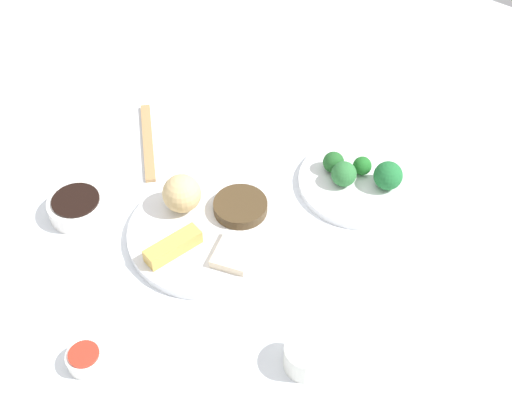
# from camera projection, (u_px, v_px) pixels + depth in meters

# --- Properties ---
(tabletop) EXTENTS (2.20, 2.20, 0.02)m
(tabletop) POSITION_uv_depth(u_px,v_px,m) (209.00, 239.00, 1.18)
(tabletop) COLOR white
(tabletop) RESTS_ON ground
(main_plate) EXTENTS (0.29, 0.29, 0.02)m
(main_plate) POSITION_uv_depth(u_px,v_px,m) (208.00, 233.00, 1.17)
(main_plate) COLOR white
(main_plate) RESTS_ON tabletop
(rice_scoop) EXTENTS (0.07, 0.07, 0.07)m
(rice_scoop) POSITION_uv_depth(u_px,v_px,m) (182.00, 193.00, 1.17)
(rice_scoop) COLOR tan
(rice_scoop) RESTS_ON main_plate
(spring_roll) EXTENTS (0.05, 0.11, 0.03)m
(spring_roll) POSITION_uv_depth(u_px,v_px,m) (173.00, 246.00, 1.12)
(spring_roll) COLOR gold
(spring_roll) RESTS_ON main_plate
(crab_rangoon_wonton) EXTENTS (0.08, 0.09, 0.02)m
(crab_rangoon_wonton) POSITION_uv_depth(u_px,v_px,m) (234.00, 252.00, 1.12)
(crab_rangoon_wonton) COLOR beige
(crab_rangoon_wonton) RESTS_ON main_plate
(stir_fry_heap) EXTENTS (0.10, 0.10, 0.02)m
(stir_fry_heap) POSITION_uv_depth(u_px,v_px,m) (240.00, 207.00, 1.19)
(stir_fry_heap) COLOR #44331D
(stir_fry_heap) RESTS_ON main_plate
(broccoli_plate) EXTENTS (0.24, 0.24, 0.01)m
(broccoli_plate) POSITION_uv_depth(u_px,v_px,m) (359.00, 182.00, 1.26)
(broccoli_plate) COLOR white
(broccoli_plate) RESTS_ON tabletop
(broccoli_floret_0) EXTENTS (0.04, 0.04, 0.04)m
(broccoli_floret_0) POSITION_uv_depth(u_px,v_px,m) (362.00, 166.00, 1.25)
(broccoli_floret_0) COLOR #1E6823
(broccoli_floret_0) RESTS_ON broccoli_plate
(broccoli_floret_1) EXTENTS (0.06, 0.06, 0.06)m
(broccoli_floret_1) POSITION_uv_depth(u_px,v_px,m) (388.00, 176.00, 1.22)
(broccoli_floret_1) COLOR #1F6B32
(broccoli_floret_1) RESTS_ON broccoli_plate
(broccoli_floret_2) EXTENTS (0.05, 0.05, 0.05)m
(broccoli_floret_2) POSITION_uv_depth(u_px,v_px,m) (344.00, 174.00, 1.23)
(broccoli_floret_2) COLOR #2E7337
(broccoli_floret_2) RESTS_ON broccoli_plate
(broccoli_floret_3) EXTENTS (0.04, 0.04, 0.04)m
(broccoli_floret_3) POSITION_uv_depth(u_px,v_px,m) (334.00, 162.00, 1.25)
(broccoli_floret_3) COLOR #225D26
(broccoli_floret_3) RESTS_ON broccoli_plate
(soy_sauce_bowl) EXTENTS (0.11, 0.11, 0.03)m
(soy_sauce_bowl) POSITION_uv_depth(u_px,v_px,m) (78.00, 207.00, 1.20)
(soy_sauce_bowl) COLOR white
(soy_sauce_bowl) RESTS_ON tabletop
(soy_sauce_bowl_liquid) EXTENTS (0.09, 0.09, 0.00)m
(soy_sauce_bowl_liquid) POSITION_uv_depth(u_px,v_px,m) (75.00, 200.00, 1.18)
(soy_sauce_bowl_liquid) COLOR black
(soy_sauce_bowl_liquid) RESTS_ON soy_sauce_bowl
(sauce_ramekin_sweet_and_sour) EXTENTS (0.06, 0.06, 0.03)m
(sauce_ramekin_sweet_and_sour) POSITION_uv_depth(u_px,v_px,m) (86.00, 359.00, 0.99)
(sauce_ramekin_sweet_and_sour) COLOR white
(sauce_ramekin_sweet_and_sour) RESTS_ON tabletop
(sauce_ramekin_sweet_and_sour_liquid) EXTENTS (0.05, 0.05, 0.00)m
(sauce_ramekin_sweet_and_sour_liquid) POSITION_uv_depth(u_px,v_px,m) (84.00, 354.00, 0.98)
(sauce_ramekin_sweet_and_sour_liquid) COLOR red
(sauce_ramekin_sweet_and_sour_liquid) RESTS_ON sauce_ramekin_sweet_and_sour
(teacup) EXTENTS (0.07, 0.07, 0.05)m
(teacup) POSITION_uv_depth(u_px,v_px,m) (306.00, 357.00, 0.98)
(teacup) COLOR silver
(teacup) RESTS_ON tabletop
(chopsticks_pair) EXTENTS (0.19, 0.17, 0.01)m
(chopsticks_pair) POSITION_uv_depth(u_px,v_px,m) (148.00, 141.00, 1.34)
(chopsticks_pair) COLOR #AB8050
(chopsticks_pair) RESTS_ON tabletop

